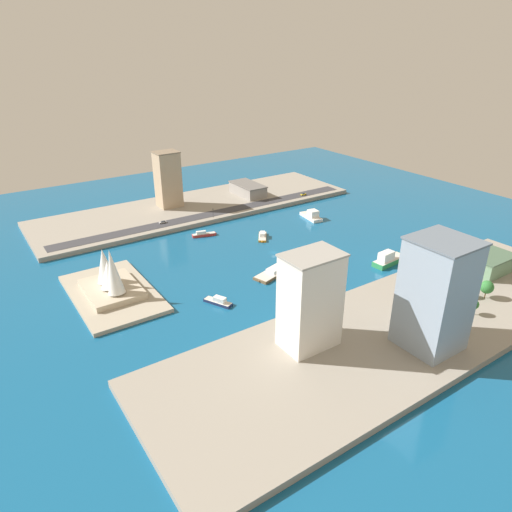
{
  "coord_description": "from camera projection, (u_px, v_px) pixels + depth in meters",
  "views": [
    {
      "loc": [
        -203.69,
        149.5,
        115.31
      ],
      "look_at": [
        -7.62,
        17.9,
        5.35
      ],
      "focal_mm": 32.48,
      "sensor_mm": 36.0,
      "label": 1
    }
  ],
  "objects": [
    {
      "name": "quay_east",
      "position": [
        198.0,
        206.0,
        350.5
      ],
      "size": [
        70.0,
        240.0,
        3.01
      ],
      "primitive_type": "cube",
      "color": "gray",
      "rests_on": "ground_plane"
    },
    {
      "name": "quay_west",
      "position": [
        404.0,
        326.0,
        203.28
      ],
      "size": [
        70.0,
        240.0,
        3.01
      ],
      "primitive_type": "cube",
      "color": "gray",
      "rests_on": "ground_plane"
    },
    {
      "name": "traffic_light_waterfront",
      "position": [
        213.0,
        212.0,
        322.24
      ],
      "size": [
        0.36,
        0.36,
        6.5
      ],
      "color": "black",
      "rests_on": "quay_east"
    },
    {
      "name": "terminal_long_green",
      "position": [
        474.0,
        257.0,
        253.17
      ],
      "size": [
        35.33,
        25.21,
        9.65
      ],
      "color": "slate",
      "rests_on": "quay_west"
    },
    {
      "name": "sedan_silver",
      "position": [
        163.0,
        222.0,
        313.3
      ],
      "size": [
        1.89,
        4.97,
        1.51
      ],
      "color": "black",
      "rests_on": "road_strip"
    },
    {
      "name": "apartment_midrise_tan",
      "position": [
        168.0,
        179.0,
        338.38
      ],
      "size": [
        14.81,
        17.03,
        40.69
      ],
      "color": "tan",
      "rests_on": "quay_east"
    },
    {
      "name": "barge_flat_brown",
      "position": [
        276.0,
        270.0,
        253.11
      ],
      "size": [
        16.57,
        30.1,
        3.48
      ],
      "color": "brown",
      "rests_on": "ground_plane"
    },
    {
      "name": "road_strip",
      "position": [
        214.0,
        213.0,
        331.61
      ],
      "size": [
        11.21,
        228.0,
        0.15
      ],
      "primitive_type": "cube",
      "color": "#38383D",
      "rests_on": "quay_east"
    },
    {
      "name": "patrol_launch_navy",
      "position": [
        218.0,
        301.0,
        222.95
      ],
      "size": [
        15.25,
        10.05,
        3.86
      ],
      "color": "#1E284C",
      "rests_on": "ground_plane"
    },
    {
      "name": "opera_landmark",
      "position": [
        110.0,
        277.0,
        226.98
      ],
      "size": [
        33.21,
        24.79,
        25.44
      ],
      "color": "#BCAD93",
      "rests_on": "peninsula_point"
    },
    {
      "name": "ground_plane",
      "position": [
        274.0,
        253.0,
        277.52
      ],
      "size": [
        440.0,
        440.0,
        0.0
      ],
      "primitive_type": "plane",
      "color": "#145684"
    },
    {
      "name": "ferry_white_commuter",
      "position": [
        312.0,
        215.0,
        329.62
      ],
      "size": [
        21.73,
        10.29,
        6.82
      ],
      "color": "silver",
      "rests_on": "ground_plane"
    },
    {
      "name": "park_tree_cluster",
      "position": [
        478.0,
        290.0,
        217.81
      ],
      "size": [
        17.54,
        24.24,
        9.06
      ],
      "color": "brown",
      "rests_on": "quay_west"
    },
    {
      "name": "carpark_squat_concrete",
      "position": [
        248.0,
        189.0,
        370.31
      ],
      "size": [
        32.6,
        16.96,
        9.0
      ],
      "color": "gray",
      "rests_on": "quay_east"
    },
    {
      "name": "peninsula_point",
      "position": [
        113.0,
        293.0,
        230.74
      ],
      "size": [
        63.88,
        37.28,
        2.0
      ],
      "primitive_type": "cube",
      "color": "#A89E89",
      "rests_on": "ground_plane"
    },
    {
      "name": "tugboat_red",
      "position": [
        204.0,
        234.0,
        300.52
      ],
      "size": [
        7.14,
        16.56,
        3.7
      ],
      "color": "red",
      "rests_on": "ground_plane"
    },
    {
      "name": "taxi_yellow_cab",
      "position": [
        303.0,
        194.0,
        370.17
      ],
      "size": [
        1.91,
        4.49,
        1.68
      ],
      "color": "black",
      "rests_on": "road_strip"
    },
    {
      "name": "hotel_broad_white",
      "position": [
        310.0,
        301.0,
        180.68
      ],
      "size": [
        15.88,
        23.04,
        40.21
      ],
      "color": "silver",
      "rests_on": "quay_west"
    },
    {
      "name": "water_taxi_orange",
      "position": [
        262.0,
        236.0,
        297.87
      ],
      "size": [
        15.26,
        12.89,
        3.54
      ],
      "color": "orange",
      "rests_on": "ground_plane"
    },
    {
      "name": "ferry_green_doubledeck",
      "position": [
        389.0,
        259.0,
        262.66
      ],
      "size": [
        9.28,
        25.28,
        8.06
      ],
      "color": "#2D8C4C",
      "rests_on": "ground_plane"
    },
    {
      "name": "tower_tall_glass",
      "position": [
        436.0,
        295.0,
        179.15
      ],
      "size": [
        23.02,
        22.41,
        46.2
      ],
      "color": "#8C9EB2",
      "rests_on": "quay_west"
    }
  ]
}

